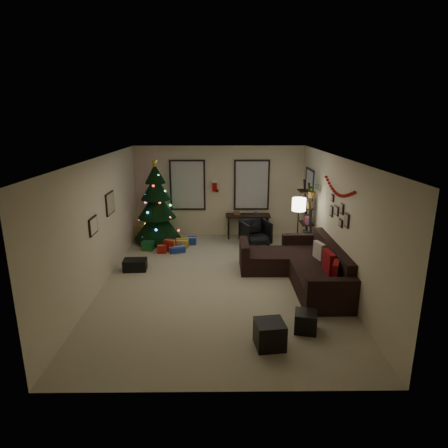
% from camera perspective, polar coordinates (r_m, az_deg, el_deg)
% --- Properties ---
extents(floor, '(7.00, 7.00, 0.00)m').
position_cam_1_polar(floor, '(8.49, -0.64, -8.60)').
color(floor, tan).
rests_on(floor, ground).
extents(ceiling, '(7.00, 7.00, 0.00)m').
position_cam_1_polar(ceiling, '(7.78, -0.70, 9.85)').
color(ceiling, white).
rests_on(ceiling, floor).
extents(wall_back, '(5.00, 0.00, 5.00)m').
position_cam_1_polar(wall_back, '(11.44, -0.65, 4.87)').
color(wall_back, beige).
rests_on(wall_back, floor).
extents(wall_front, '(5.00, 0.00, 5.00)m').
position_cam_1_polar(wall_front, '(4.75, -0.71, -11.03)').
color(wall_front, beige).
rests_on(wall_front, floor).
extents(wall_left, '(0.00, 7.00, 7.00)m').
position_cam_1_polar(wall_left, '(8.42, -17.95, 0.17)').
color(wall_left, beige).
rests_on(wall_left, floor).
extents(wall_right, '(0.00, 7.00, 7.00)m').
position_cam_1_polar(wall_right, '(8.41, 16.63, 0.26)').
color(wall_right, beige).
rests_on(wall_right, floor).
extents(window_back_left, '(1.05, 0.06, 1.50)m').
position_cam_1_polar(window_back_left, '(11.42, -5.45, 5.79)').
color(window_back_left, '#728CB2').
rests_on(window_back_left, wall_back).
extents(window_back_right, '(1.05, 0.06, 1.50)m').
position_cam_1_polar(window_back_right, '(11.42, 4.14, 5.82)').
color(window_back_right, '#728CB2').
rests_on(window_back_right, wall_back).
extents(window_right_wall, '(0.06, 0.90, 1.30)m').
position_cam_1_polar(window_right_wall, '(10.77, 12.65, 4.62)').
color(window_right_wall, '#728CB2').
rests_on(window_right_wall, wall_right).
extents(christmas_tree, '(1.31, 1.31, 2.45)m').
position_cam_1_polar(christmas_tree, '(11.01, -10.01, 2.41)').
color(christmas_tree, black).
rests_on(christmas_tree, floor).
extents(presents, '(1.50, 1.01, 0.30)m').
position_cam_1_polar(presents, '(10.62, -8.30, -3.04)').
color(presents, maroon).
rests_on(presents, floor).
extents(sofa, '(2.02, 2.92, 0.90)m').
position_cam_1_polar(sofa, '(8.65, 11.57, -6.33)').
color(sofa, black).
rests_on(sofa, floor).
extents(pillow_red_a, '(0.25, 0.41, 0.40)m').
position_cam_1_polar(pillow_red_a, '(7.63, 16.30, -6.90)').
color(pillow_red_a, maroon).
rests_on(pillow_red_a, sofa).
extents(pillow_red_b, '(0.15, 0.48, 0.47)m').
position_cam_1_polar(pillow_red_b, '(8.06, 15.34, -5.62)').
color(pillow_red_b, maroon).
rests_on(pillow_red_b, sofa).
extents(pillow_cream, '(0.20, 0.39, 0.37)m').
position_cam_1_polar(pillow_cream, '(8.76, 14.00, -3.87)').
color(pillow_cream, beige).
rests_on(pillow_cream, sofa).
extents(ottoman_near, '(0.49, 0.49, 0.42)m').
position_cam_1_polar(ottoman_near, '(6.25, 6.82, -16.02)').
color(ottoman_near, black).
rests_on(ottoman_near, floor).
extents(ottoman_far, '(0.43, 0.43, 0.34)m').
position_cam_1_polar(ottoman_far, '(6.76, 12.08, -14.06)').
color(ottoman_far, black).
rests_on(ottoman_far, floor).
extents(desk, '(1.31, 0.47, 0.70)m').
position_cam_1_polar(desk, '(11.36, 3.58, 0.99)').
color(desk, black).
rests_on(desk, floor).
extents(desk_chair, '(0.84, 0.82, 0.69)m').
position_cam_1_polar(desk_chair, '(10.82, 4.71, -1.29)').
color(desk_chair, black).
rests_on(desk_chair, floor).
extents(bookshelf, '(0.30, 0.56, 1.92)m').
position_cam_1_polar(bookshelf, '(10.25, 12.32, 0.82)').
color(bookshelf, black).
rests_on(bookshelf, floor).
extents(potted_plant, '(0.50, 0.46, 0.46)m').
position_cam_1_polar(potted_plant, '(9.69, 13.12, 5.19)').
color(potted_plant, '#4C4C4C').
rests_on(potted_plant, bookshelf).
extents(floor_lamp, '(0.33, 0.33, 1.58)m').
position_cam_1_polar(floor_lamp, '(9.59, 11.08, 2.28)').
color(floor_lamp, black).
rests_on(floor_lamp, floor).
extents(art_map, '(0.04, 0.60, 0.50)m').
position_cam_1_polar(art_map, '(9.03, -16.63, 2.99)').
color(art_map, black).
rests_on(art_map, wall_left).
extents(art_abstract, '(0.04, 0.45, 0.35)m').
position_cam_1_polar(art_abstract, '(7.92, -18.93, -0.26)').
color(art_abstract, black).
rests_on(art_abstract, wall_left).
extents(gallery, '(0.03, 1.25, 0.54)m').
position_cam_1_polar(gallery, '(8.28, 16.76, 1.61)').
color(gallery, black).
rests_on(gallery, wall_right).
extents(garland, '(0.08, 1.90, 0.30)m').
position_cam_1_polar(garland, '(8.25, 16.66, 5.08)').
color(garland, '#A5140C').
rests_on(garland, wall_right).
extents(stocking_left, '(0.20, 0.05, 0.36)m').
position_cam_1_polar(stocking_left, '(11.31, -1.38, 5.73)').
color(stocking_left, '#990F0C').
rests_on(stocking_left, wall_back).
extents(stocking_right, '(0.20, 0.05, 0.36)m').
position_cam_1_polar(stocking_right, '(11.49, 0.29, 5.02)').
color(stocking_right, '#990F0C').
rests_on(stocking_right, wall_back).
extents(storage_bin, '(0.55, 0.39, 0.27)m').
position_cam_1_polar(storage_bin, '(9.28, -13.12, -5.96)').
color(storage_bin, black).
rests_on(storage_bin, floor).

